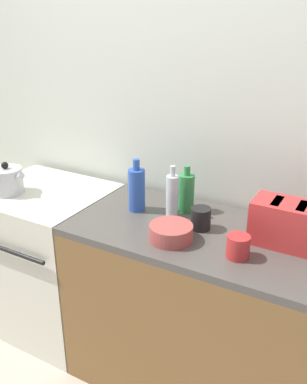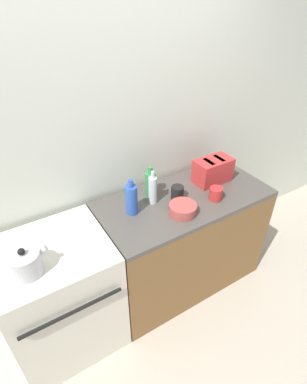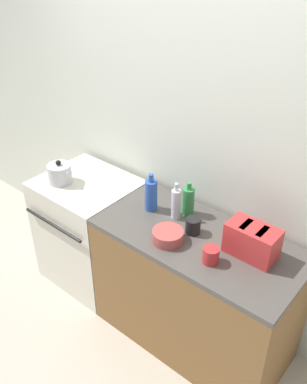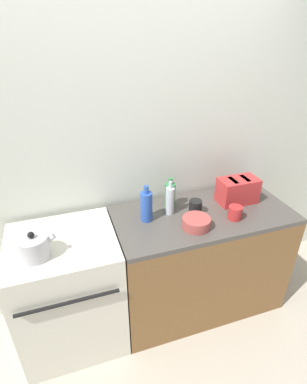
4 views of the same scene
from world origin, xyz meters
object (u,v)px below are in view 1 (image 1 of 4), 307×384
kettle (7,180)px  cup_black (201,218)px  bottle_green (186,192)px  bottle_blue (137,189)px  bowl (171,233)px  toaster (287,224)px  cup_red (238,247)px  stove (50,258)px  bottle_clear (172,195)px

kettle → cup_black: bearing=7.0°
bottle_green → cup_black: (0.15, -0.15, -0.05)m
bottle_blue → bowl: bottle_blue is taller
toaster → bottle_blue: (-0.76, -0.02, 0.02)m
cup_red → bowl: (-0.31, -0.01, -0.01)m
stove → toaster: (1.37, 0.08, 0.55)m
bottle_blue → bowl: size_ratio=1.40×
stove → toaster: 1.48m
stove → bottle_clear: bearing=5.9°
toaster → cup_red: 0.26m
bottle_green → cup_red: bottle_green is taller
toaster → bottle_clear: bottle_clear is taller
bottle_green → cup_red: 0.50m
stove → kettle: size_ratio=4.09×
kettle → cup_black: 1.14m
toaster → cup_black: 0.39m
toaster → bottle_green: size_ratio=1.24×
kettle → cup_black: size_ratio=2.13×
kettle → bowl: bearing=-1.5°
stove → bottle_green: bottle_green is taller
cup_red → bottle_green: bearing=141.6°
cup_black → cup_red: cup_black is taller
toaster → bottle_blue: 0.76m
stove → bottle_blue: 0.83m
bottle_blue → cup_red: bearing=-17.1°
kettle → toaster: (1.51, 0.19, 0.03)m
bottle_clear → cup_red: (0.42, -0.22, -0.06)m
bottle_green → bowl: bearing=-76.6°
bottle_green → bowl: size_ratio=1.24×
bottle_clear → bottle_blue: size_ratio=0.96×
bottle_green → bowl: bottle_green is taller
kettle → bottle_blue: bearing=12.6°
bottle_blue → stove: bearing=-174.9°
bottle_green → bottle_clear: bearing=-111.5°
stove → cup_red: 1.33m
toaster → bottle_blue: bearing=-178.3°
kettle → cup_red: (1.37, -0.02, -0.02)m
kettle → toaster: size_ratio=0.74×
stove → cup_black: bearing=1.5°
toaster → stove: bearing=-176.8°
stove → bottle_clear: 0.98m
bottle_clear → cup_black: size_ratio=2.51×
bottle_blue → cup_black: bearing=-4.5°
kettle → bottle_clear: size_ratio=0.85×
cup_black → bowl: (-0.07, -0.17, -0.02)m
toaster → cup_black: bearing=-172.5°
kettle → cup_red: 1.37m
cup_black → bowl: cup_black is taller
kettle → bottle_clear: bottle_clear is taller
bottle_clear → cup_red: bearing=-27.1°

